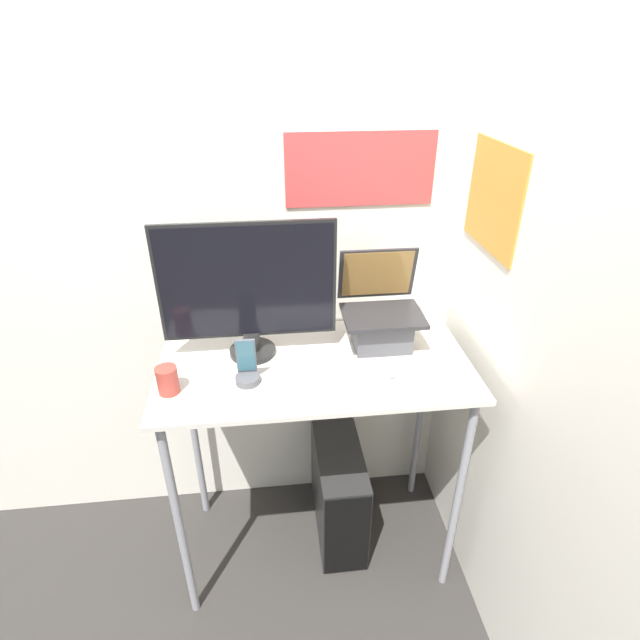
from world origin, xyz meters
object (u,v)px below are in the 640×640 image
Objects in this scene: laptop at (381,321)px; mouse at (391,373)px; monitor at (248,291)px; keyboard at (328,378)px; cell_phone at (247,372)px; computer_tower at (338,490)px.

mouse is at bearing -92.27° from laptop.
monitor reaches higher than keyboard.
keyboard is at bearing 179.47° from mouse.
laptop is at bearing 87.73° from mouse.
monitor reaches higher than cell_phone.
keyboard is 5.88× the size of mouse.
laptop reaches higher than computer_tower.
computer_tower is at bearing -1.16° from monitor.
monitor is at bearing -178.94° from laptop.
monitor is 11.11× the size of mouse.
mouse is at bearing -2.38° from cell_phone.
laptop reaches higher than keyboard.
laptop is 0.23m from mouse.
cell_phone is at bearing -159.32° from laptop.
monitor is 1.89× the size of keyboard.
computer_tower is (-0.15, -0.02, -0.89)m from laptop.
laptop is 0.70× the size of computer_tower.
cell_phone is (-0.52, -0.20, -0.06)m from laptop.
monitor is at bearing 84.97° from cell_phone.
laptop is 0.56m from cell_phone.
mouse is 0.51m from cell_phone.
cell_phone is at bearing -153.77° from computer_tower.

